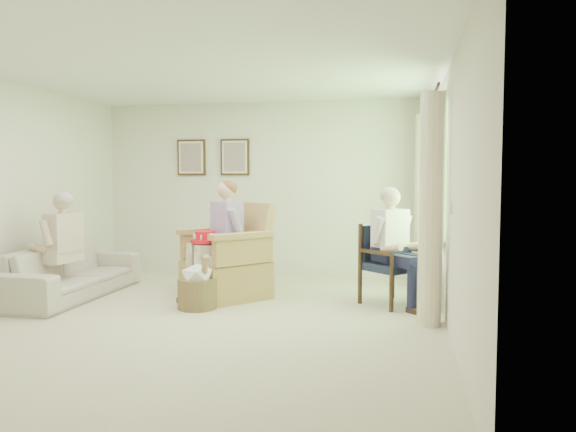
# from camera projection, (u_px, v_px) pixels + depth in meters

# --- Properties ---
(floor) EXTENTS (5.50, 5.50, 0.00)m
(floor) POSITION_uv_depth(u_px,v_px,m) (202.00, 318.00, 5.90)
(floor) COLOR beige
(floor) RESTS_ON ground
(back_wall) EXTENTS (5.00, 0.04, 2.60)m
(back_wall) POSITION_uv_depth(u_px,v_px,m) (264.00, 189.00, 8.50)
(back_wall) COLOR silver
(back_wall) RESTS_ON ground
(front_wall) EXTENTS (5.00, 0.04, 2.60)m
(front_wall) POSITION_uv_depth(u_px,v_px,m) (27.00, 209.00, 3.12)
(front_wall) COLOR silver
(front_wall) RESTS_ON ground
(right_wall) EXTENTS (0.04, 5.50, 2.60)m
(right_wall) POSITION_uv_depth(u_px,v_px,m) (451.00, 196.00, 5.31)
(right_wall) COLOR silver
(right_wall) RESTS_ON ground
(ceiling) EXTENTS (5.00, 5.50, 0.02)m
(ceiling) POSITION_uv_depth(u_px,v_px,m) (199.00, 67.00, 5.72)
(ceiling) COLOR white
(ceiling) RESTS_ON back_wall
(window) EXTENTS (0.13, 2.50, 1.63)m
(window) POSITION_uv_depth(u_px,v_px,m) (439.00, 168.00, 6.47)
(window) COLOR #2D6B23
(window) RESTS_ON right_wall
(curtain_left) EXTENTS (0.34, 0.34, 2.30)m
(curtain_left) POSITION_uv_depth(u_px,v_px,m) (431.00, 210.00, 5.57)
(curtain_left) COLOR beige
(curtain_left) RESTS_ON ground
(curtain_right) EXTENTS (0.34, 0.34, 2.30)m
(curtain_right) POSITION_uv_depth(u_px,v_px,m) (423.00, 202.00, 7.49)
(curtain_right) COLOR beige
(curtain_right) RESTS_ON ground
(framed_print_left) EXTENTS (0.45, 0.05, 0.55)m
(framed_print_left) POSITION_uv_depth(u_px,v_px,m) (191.00, 157.00, 8.66)
(framed_print_left) COLOR #382114
(framed_print_left) RESTS_ON back_wall
(framed_print_right) EXTENTS (0.45, 0.05, 0.55)m
(framed_print_right) POSITION_uv_depth(u_px,v_px,m) (235.00, 157.00, 8.52)
(framed_print_right) COLOR #382114
(framed_print_right) RESTS_ON back_wall
(wicker_armchair) EXTENTS (0.91, 0.90, 1.16)m
(wicker_armchair) POSITION_uv_depth(u_px,v_px,m) (227.00, 267.00, 6.90)
(wicker_armchair) COLOR tan
(wicker_armchair) RESTS_ON ground
(wood_armchair) EXTENTS (0.59, 0.56, 0.91)m
(wood_armchair) POSITION_uv_depth(u_px,v_px,m) (392.00, 261.00, 6.57)
(wood_armchair) COLOR black
(wood_armchair) RESTS_ON ground
(sofa) EXTENTS (2.12, 0.83, 0.62)m
(sofa) POSITION_uv_depth(u_px,v_px,m) (70.00, 272.00, 6.91)
(sofa) COLOR beige
(sofa) RESTS_ON ground
(person_wicker) EXTENTS (0.40, 0.62, 1.41)m
(person_wicker) POSITION_uv_depth(u_px,v_px,m) (223.00, 231.00, 6.72)
(person_wicker) COLOR beige
(person_wicker) RESTS_ON ground
(person_dark) EXTENTS (0.40, 0.63, 1.33)m
(person_dark) POSITION_uv_depth(u_px,v_px,m) (393.00, 239.00, 6.40)
(person_dark) COLOR #1B1B3B
(person_dark) RESTS_ON ground
(person_sofa) EXTENTS (0.42, 0.62, 1.28)m
(person_sofa) POSITION_uv_depth(u_px,v_px,m) (59.00, 240.00, 6.68)
(person_sofa) COLOR beige
(person_sofa) RESTS_ON ground
(red_hat) EXTENTS (0.34, 0.34, 0.14)m
(red_hat) POSITION_uv_depth(u_px,v_px,m) (205.00, 238.00, 6.62)
(red_hat) COLOR red
(red_hat) RESTS_ON person_wicker
(hatbox) EXTENTS (0.50, 0.50, 0.65)m
(hatbox) POSITION_uv_depth(u_px,v_px,m) (197.00, 286.00, 6.30)
(hatbox) COLOR #A08D57
(hatbox) RESTS_ON ground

